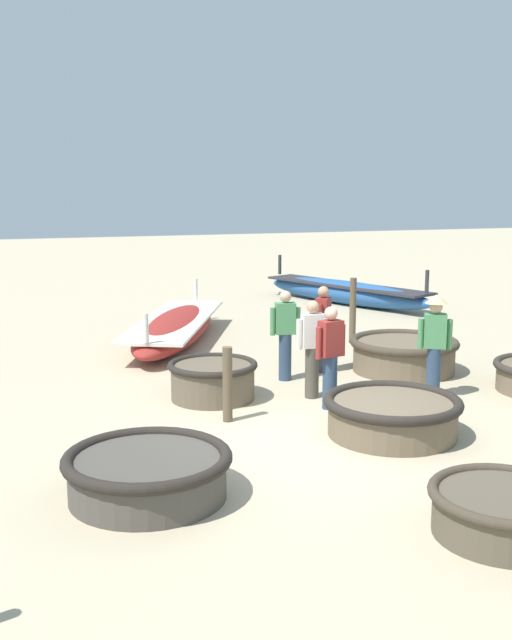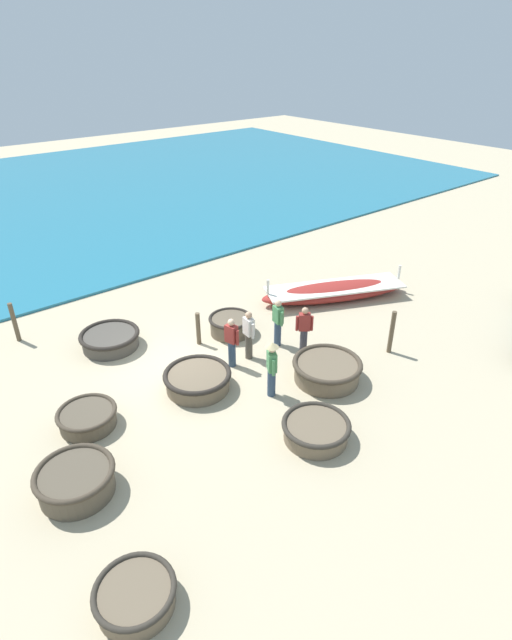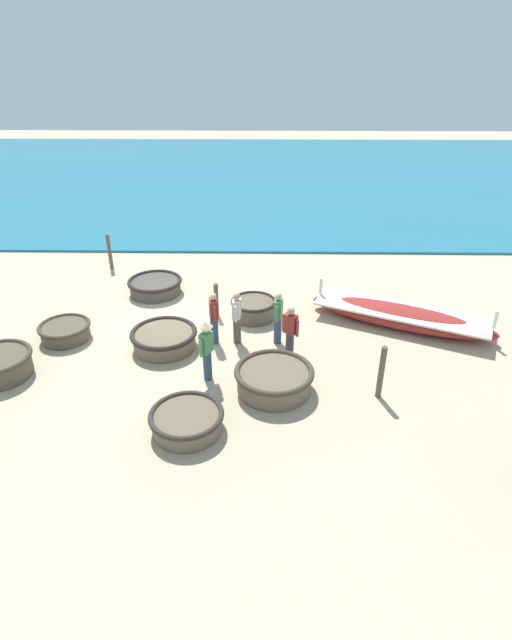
{
  "view_description": "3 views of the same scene",
  "coord_description": "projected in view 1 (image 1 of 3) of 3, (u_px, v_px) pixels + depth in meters",
  "views": [
    {
      "loc": [
        -3.69,
        -8.75,
        3.36
      ],
      "look_at": [
        0.37,
        3.03,
        1.09
      ],
      "focal_mm": 42.0,
      "sensor_mm": 36.0,
      "label": 1
    },
    {
      "loc": [
        10.84,
        -5.91,
        8.41
      ],
      "look_at": [
        0.53,
        2.45,
        0.93
      ],
      "focal_mm": 28.0,
      "sensor_mm": 36.0,
      "label": 2
    },
    {
      "loc": [
        13.18,
        2.61,
        7.49
      ],
      "look_at": [
        1.51,
        2.42,
        1.06
      ],
      "focal_mm": 28.0,
      "sensor_mm": 36.0,
      "label": 3
    }
  ],
  "objects": [
    {
      "name": "coracle_front_left",
      "position": [
        404.0,
        353.0,
        13.57
      ],
      "size": [
        1.97,
        1.97,
        0.61
      ],
      "color": "brown",
      "rests_on": "ground"
    },
    {
      "name": "long_boat_red_hull",
      "position": [
        346.0,
        292.0,
        21.21
      ],
      "size": [
        3.17,
        5.88,
        1.2
      ],
      "color": "#285693",
      "rests_on": "ground"
    },
    {
      "name": "long_boat_blue_hull",
      "position": [
        175.0,
        328.0,
        16.11
      ],
      "size": [
        3.49,
        5.6,
        1.06
      ],
      "color": "maroon",
      "rests_on": "ground"
    },
    {
      "name": "fisherman_crouching",
      "position": [
        330.0,
        355.0,
        11.21
      ],
      "size": [
        0.52,
        0.29,
        1.57
      ],
      "color": "#2D425B",
      "rests_on": "ground"
    },
    {
      "name": "coracle_far_left",
      "position": [
        148.0,
        472.0,
        8.11
      ],
      "size": [
        1.85,
        1.85,
        0.51
      ],
      "color": "#4C473F",
      "rests_on": "ground"
    },
    {
      "name": "ground_plane",
      "position": [
        304.0,
        441.0,
        9.92
      ],
      "size": [
        80.0,
        80.0,
        0.0
      ],
      "primitive_type": "plane",
      "color": "#BCAD8C"
    },
    {
      "name": "mooring_post_inland",
      "position": [
        228.0,
        384.0,
        10.66
      ],
      "size": [
        0.14,
        0.14,
        1.09
      ],
      "primitive_type": "cylinder",
      "color": "brown",
      "rests_on": "ground"
    },
    {
      "name": "fisherman_with_hat",
      "position": [
        435.0,
        339.0,
        11.75
      ],
      "size": [
        0.48,
        0.36,
        1.67
      ],
      "color": "#2D425B",
      "rests_on": "ground"
    },
    {
      "name": "coracle_front_right",
      "position": [
        392.0,
        414.0,
        10.11
      ],
      "size": [
        1.87,
        1.87,
        0.54
      ],
      "color": "brown",
      "rests_on": "ground"
    },
    {
      "name": "fisherman_hauling",
      "position": [
        285.0,
        333.0,
        12.88
      ],
      "size": [
        0.52,
        0.28,
        1.57
      ],
      "color": "#2D425B",
      "rests_on": "ground"
    },
    {
      "name": "fisherman_standing_left",
      "position": [
        312.0,
        346.0,
        11.81
      ],
      "size": [
        0.53,
        0.25,
        1.57
      ],
      "color": "#4C473D",
      "rests_on": "ground"
    },
    {
      "name": "fisherman_standing_right",
      "position": [
        323.0,
        327.0,
        13.43
      ],
      "size": [
        0.38,
        0.43,
        1.57
      ],
      "color": "#383842",
      "rests_on": "ground"
    },
    {
      "name": "coracle_center",
      "position": [
        504.0,
        510.0,
        7.22
      ],
      "size": [
        1.48,
        1.48,
        0.47
      ],
      "color": "brown",
      "rests_on": "ground"
    },
    {
      "name": "mooring_post_mid_beach",
      "position": [
        353.0,
        311.0,
        15.93
      ],
      "size": [
        0.14,
        0.14,
        1.4
      ],
      "primitive_type": "cylinder",
      "color": "brown",
      "rests_on": "ground"
    },
    {
      "name": "coracle_tilted",
      "position": [
        213.0,
        379.0,
        11.82
      ],
      "size": [
        1.42,
        1.42,
        0.6
      ],
      "color": "brown",
      "rests_on": "ground"
    }
  ]
}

